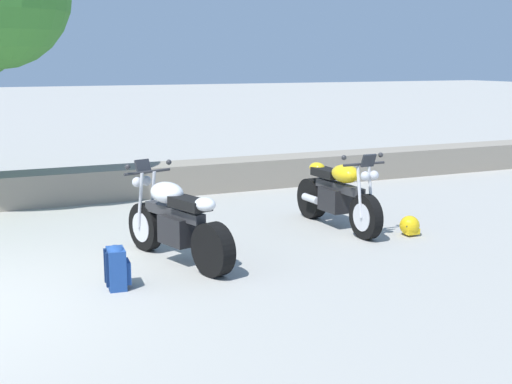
# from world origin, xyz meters

# --- Properties ---
(motorcycle_white_near_left) EXTENTS (0.89, 2.02, 1.18)m
(motorcycle_white_near_left) POSITION_xyz_m (2.87, 0.59, 0.49)
(motorcycle_white_near_left) COLOR black
(motorcycle_white_near_left) RESTS_ON ground
(motorcycle_yellow_centre) EXTENTS (0.67, 2.06, 1.18)m
(motorcycle_yellow_centre) POSITION_xyz_m (5.54, 1.25, 0.49)
(motorcycle_yellow_centre) COLOR black
(motorcycle_yellow_centre) RESTS_ON ground
(rider_backpack) EXTENTS (0.28, 0.32, 0.47)m
(rider_backpack) POSITION_xyz_m (1.98, -0.11, 0.24)
(rider_backpack) COLOR navy
(rider_backpack) RESTS_ON ground
(rider_helmet) EXTENTS (0.28, 0.28, 0.28)m
(rider_helmet) POSITION_xyz_m (6.24, 0.46, 0.14)
(rider_helmet) COLOR yellow
(rider_helmet) RESTS_ON ground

